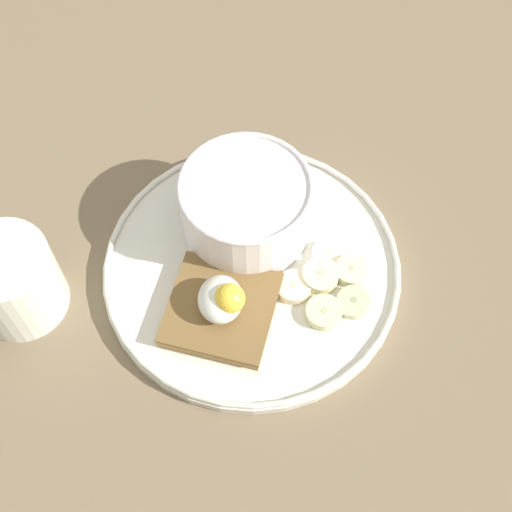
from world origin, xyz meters
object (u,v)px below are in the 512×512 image
object	(u,v)px
poached_egg	(227,299)
coffee_mug	(15,280)
banana_slice_front	(328,312)
banana_slice_inner	(356,271)
oatmeal_bowl	(250,206)
banana_slice_back	(358,302)
toast_slice	(226,309)
banana_slice_outer	(298,287)
banana_slice_left	(325,276)
banana_slice_right	(331,254)

from	to	relation	value
poached_egg	coffee_mug	xyz separation A→B (cm)	(2.14, 19.48, 0.14)
banana_slice_front	banana_slice_inner	size ratio (longest dim) A/B	1.06
oatmeal_bowl	banana_slice_back	distance (cm)	13.79
banana_slice_front	coffee_mug	distance (cm)	29.03
banana_slice_back	banana_slice_inner	bearing A→B (deg)	-0.56
oatmeal_bowl	toast_slice	world-z (taller)	oatmeal_bowl
poached_egg	toast_slice	bearing A→B (deg)	67.50
banana_slice_outer	coffee_mug	size ratio (longest dim) A/B	0.40
banana_slice_front	banana_slice_back	xyz separation A→B (cm)	(0.94, -2.83, 0.17)
toast_slice	banana_slice_outer	world-z (taller)	toast_slice
banana_slice_left	oatmeal_bowl	bearing A→B (deg)	48.75
oatmeal_bowl	banana_slice_front	distance (cm)	12.65
toast_slice	banana_slice_inner	bearing A→B (deg)	-72.51
banana_slice_back	banana_slice_left	bearing A→B (deg)	46.67
banana_slice_right	banana_slice_inner	xyz separation A→B (cm)	(-2.03, -2.19, 0.29)
poached_egg	banana_slice_front	xyz separation A→B (cm)	(-0.20, -9.34, -2.59)
banana_slice_right	banana_slice_outer	bearing A→B (deg)	136.60
toast_slice	banana_slice_back	distance (cm)	12.43
banana_slice_left	poached_egg	bearing A→B (deg)	110.97
banana_slice_left	coffee_mug	size ratio (longest dim) A/B	0.39
banana_slice_front	banana_slice_outer	size ratio (longest dim) A/B	1.02
coffee_mug	banana_slice_front	bearing A→B (deg)	-94.65
banana_slice_front	banana_slice_left	xyz separation A→B (cm)	(3.73, 0.13, 0.26)
poached_egg	coffee_mug	world-z (taller)	coffee_mug
oatmeal_bowl	toast_slice	xyz separation A→B (cm)	(-9.63, 2.38, -2.77)
toast_slice	coffee_mug	world-z (taller)	coffee_mug
banana_slice_outer	oatmeal_bowl	bearing A→B (deg)	31.70
banana_slice_back	banana_slice_right	bearing A→B (deg)	22.08
oatmeal_bowl	banana_slice_left	bearing A→B (deg)	-131.25
banana_slice_front	banana_slice_outer	world-z (taller)	banana_slice_outer
banana_slice_inner	coffee_mug	xyz separation A→B (cm)	(-1.88, 31.67, 2.46)
oatmeal_bowl	banana_slice_front	xyz separation A→B (cm)	(-9.93, -7.21, -3.09)
banana_slice_front	coffee_mug	xyz separation A→B (cm)	(2.34, 28.81, 2.72)
oatmeal_bowl	banana_slice_back	xyz separation A→B (cm)	(-9.00, -10.03, -2.92)
banana_slice_front	banana_slice_left	distance (cm)	3.74
banana_slice_front	coffee_mug	world-z (taller)	coffee_mug
oatmeal_bowl	banana_slice_front	size ratio (longest dim) A/B	2.82
oatmeal_bowl	banana_slice_inner	xyz separation A→B (cm)	(-5.70, -10.07, -2.83)
banana_slice_front	banana_slice_left	size ratio (longest dim) A/B	1.05
toast_slice	banana_slice_front	distance (cm)	9.60
toast_slice	banana_slice_back	bearing A→B (deg)	-87.10
banana_slice_inner	banana_slice_outer	size ratio (longest dim) A/B	0.97
toast_slice	coffee_mug	distance (cm)	19.48
banana_slice_outer	coffee_mug	distance (cm)	26.23
poached_egg	banana_slice_right	distance (cm)	11.98
coffee_mug	toast_slice	bearing A→B (deg)	-96.05
banana_slice_inner	coffee_mug	distance (cm)	31.82
oatmeal_bowl	poached_egg	bearing A→B (deg)	167.67
toast_slice	banana_slice_back	world-z (taller)	same
oatmeal_bowl	coffee_mug	world-z (taller)	same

